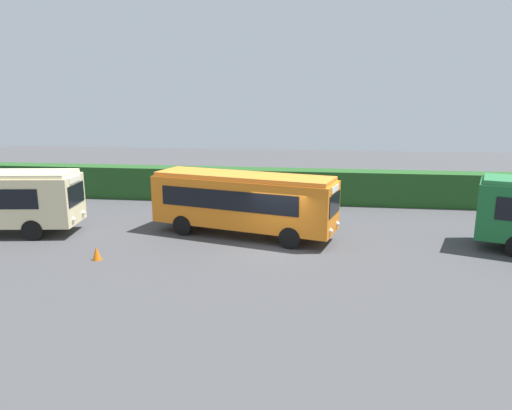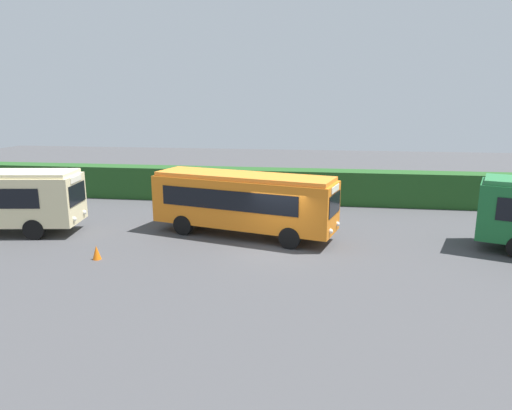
% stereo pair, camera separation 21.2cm
% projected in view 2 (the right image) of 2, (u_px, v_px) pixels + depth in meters
% --- Properties ---
extents(ground_plane, '(85.76, 85.76, 0.00)m').
position_uv_depth(ground_plane, '(277.00, 250.00, 20.43)').
color(ground_plane, '#424244').
extents(bus_orange, '(9.31, 4.60, 3.07)m').
position_uv_depth(bus_orange, '(243.00, 200.00, 22.22)').
color(bus_orange, orange).
rests_on(bus_orange, ground_plane).
extents(hedge_row, '(54.88, 1.72, 2.14)m').
position_uv_depth(hedge_row, '(293.00, 186.00, 29.83)').
color(hedge_row, '#214E1F').
rests_on(hedge_row, ground_plane).
extents(traffic_cone, '(0.36, 0.36, 0.60)m').
position_uv_depth(traffic_cone, '(97.00, 252.00, 19.12)').
color(traffic_cone, orange).
rests_on(traffic_cone, ground_plane).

